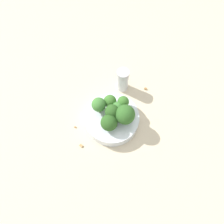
% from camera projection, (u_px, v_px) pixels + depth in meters
% --- Properties ---
extents(ground_plane, '(3.00, 3.00, 0.00)m').
position_uv_depth(ground_plane, '(112.00, 121.00, 0.66)').
color(ground_plane, beige).
extents(bowl, '(0.16, 0.16, 0.04)m').
position_uv_depth(bowl, '(112.00, 119.00, 0.64)').
color(bowl, silver).
rests_on(bowl, ground_plane).
extents(broccoli_floret_0, '(0.04, 0.04, 0.05)m').
position_uv_depth(broccoli_floret_0, '(99.00, 105.00, 0.61)').
color(broccoli_floret_0, '#7A9E5B').
rests_on(broccoli_floret_0, bowl).
extents(broccoli_floret_1, '(0.05, 0.05, 0.05)m').
position_uv_depth(broccoli_floret_1, '(109.00, 123.00, 0.59)').
color(broccoli_floret_1, '#84AD66').
rests_on(broccoli_floret_1, bowl).
extents(broccoli_floret_2, '(0.03, 0.03, 0.05)m').
position_uv_depth(broccoli_floret_2, '(123.00, 102.00, 0.62)').
color(broccoli_floret_2, '#7A9E5B').
rests_on(broccoli_floret_2, bowl).
extents(broccoli_floret_3, '(0.04, 0.04, 0.04)m').
position_uv_depth(broccoli_floret_3, '(116.00, 107.00, 0.61)').
color(broccoli_floret_3, '#7A9E5B').
rests_on(broccoli_floret_3, bowl).
extents(broccoli_floret_4, '(0.04, 0.04, 0.06)m').
position_uv_depth(broccoli_floret_4, '(113.00, 113.00, 0.59)').
color(broccoli_floret_4, '#7A9E5B').
rests_on(broccoli_floret_4, bowl).
extents(broccoli_floret_5, '(0.04, 0.04, 0.04)m').
position_uv_depth(broccoli_floret_5, '(110.00, 102.00, 0.62)').
color(broccoli_floret_5, '#8EB770').
rests_on(broccoli_floret_5, bowl).
extents(broccoli_floret_6, '(0.06, 0.06, 0.06)m').
position_uv_depth(broccoli_floret_6, '(125.00, 115.00, 0.59)').
color(broccoli_floret_6, '#84AD66').
rests_on(broccoli_floret_6, bowl).
extents(pepper_shaker, '(0.04, 0.04, 0.08)m').
position_uv_depth(pepper_shaker, '(123.00, 80.00, 0.67)').
color(pepper_shaker, silver).
rests_on(pepper_shaker, ground_plane).
extents(almond_crumb_0, '(0.01, 0.01, 0.01)m').
position_uv_depth(almond_crumb_0, '(75.00, 127.00, 0.65)').
color(almond_crumb_0, olive).
rests_on(almond_crumb_0, ground_plane).
extents(almond_crumb_1, '(0.01, 0.01, 0.01)m').
position_uv_depth(almond_crumb_1, '(145.00, 88.00, 0.70)').
color(almond_crumb_1, olive).
rests_on(almond_crumb_1, ground_plane).
extents(almond_crumb_2, '(0.01, 0.01, 0.01)m').
position_uv_depth(almond_crumb_2, '(81.00, 145.00, 0.62)').
color(almond_crumb_2, '#AD7F4C').
rests_on(almond_crumb_2, ground_plane).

